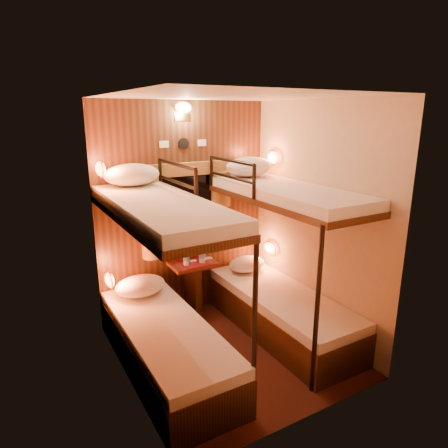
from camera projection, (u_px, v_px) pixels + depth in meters
floor at (231, 351)px, 3.93m from camera, size 2.10×2.10×0.00m
ceiling at (232, 96)px, 3.29m from camera, size 2.10×2.10×0.00m
wall_back at (184, 211)px, 4.49m from camera, size 2.40×0.00×2.40m
wall_front at (310, 274)px, 2.73m from camera, size 2.40×0.00×2.40m
wall_left at (122, 253)px, 3.13m from camera, size 0.00×2.40×2.40m
wall_right at (315, 221)px, 4.09m from camera, size 0.00×2.40×2.40m
back_panel at (185, 211)px, 4.47m from camera, size 2.00×0.03×2.40m
bunk_left at (165, 313)px, 3.53m from camera, size 0.72×1.90×1.82m
bunk_right at (281, 283)px, 4.15m from camera, size 0.72×1.90×1.82m
window at (186, 214)px, 4.45m from camera, size 1.00×0.12×0.79m
curtains at (187, 207)px, 4.40m from camera, size 1.10×0.22×1.00m
back_fixtures at (183, 115)px, 4.16m from camera, size 0.54×0.09×0.48m
reading_lamps at (198, 214)px, 4.18m from camera, size 2.00×0.20×1.25m
table at (193, 282)px, 4.53m from camera, size 0.50×0.34×0.66m
bottle_left at (186, 256)px, 4.35m from camera, size 0.07×0.07×0.25m
bottle_right at (202, 253)px, 4.43m from camera, size 0.07×0.07×0.26m
sachet_a at (208, 258)px, 4.59m from camera, size 0.10×0.08×0.01m
sachet_b at (193, 261)px, 4.50m from camera, size 0.09×0.07×0.01m
pillow_lower_left at (140, 286)px, 4.08m from camera, size 0.52×0.37×0.20m
pillow_lower_right at (247, 264)px, 4.71m from camera, size 0.45×0.32×0.18m
pillow_upper_left at (132, 175)px, 3.83m from camera, size 0.54×0.39×0.21m
pillow_upper_right at (249, 167)px, 4.39m from camera, size 0.55×0.39×0.22m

